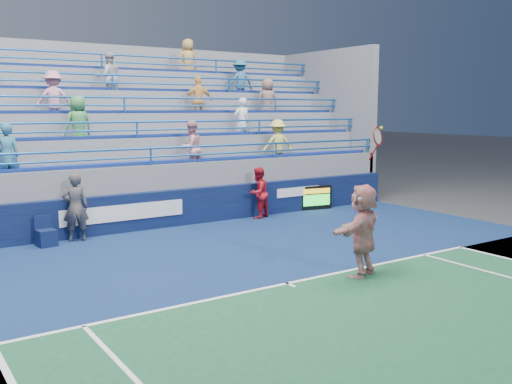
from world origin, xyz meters
TOP-DOWN VIEW (x-y plane):
  - ground at (0.00, 0.00)m, footprint 120.00×120.00m
  - sponsor_wall at (0.00, 6.50)m, footprint 18.00×0.32m
  - bleacher_stand at (-0.00, 10.27)m, footprint 18.00×5.60m
  - serve_speed_board at (5.93, 6.31)m, footprint 1.22×0.34m
  - judge_chair at (-3.23, 5.97)m, footprint 0.49×0.50m
  - tennis_player at (1.67, -0.38)m, footprint 1.90×1.23m
  - line_judge at (-2.41, 6.13)m, footprint 0.74×0.56m
  - ball_girl at (3.41, 6.14)m, footprint 0.98×0.89m

SIDE VIEW (x-z plane):
  - ground at x=0.00m, z-range 0.00..0.00m
  - judge_chair at x=-3.23m, z-range -0.14..0.65m
  - serve_speed_board at x=5.93m, z-range 0.00..0.84m
  - sponsor_wall at x=0.00m, z-range 0.00..1.10m
  - ball_girl at x=3.41m, z-range 0.00..1.65m
  - line_judge at x=-2.41m, z-range 0.00..1.84m
  - tennis_player at x=1.67m, z-range -0.59..2.55m
  - bleacher_stand at x=0.00m, z-range -1.52..4.61m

